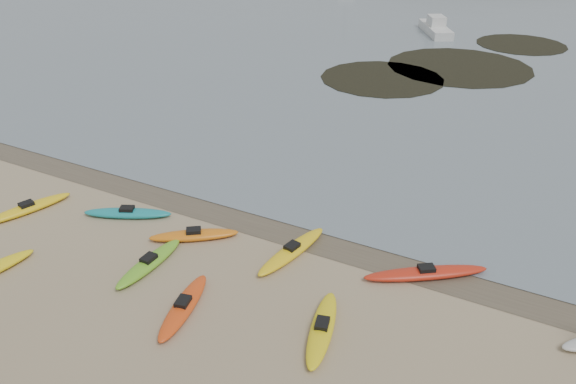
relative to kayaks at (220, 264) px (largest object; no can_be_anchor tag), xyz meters
The scene contains 4 objects.
ground 3.78m from the kayaks, 78.14° to the left, with size 600.00×600.00×0.00m, color tan.
wet_sand 3.49m from the kayaks, 77.12° to the left, with size 60.00×60.00×0.00m, color brown.
kayaks is the anchor object (origin of this frame).
kelp_mats 29.84m from the kayaks, 87.80° to the left, with size 15.34×22.75×0.04m.
Camera 1 is at (9.00, -16.97, 12.04)m, focal length 35.00 mm.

